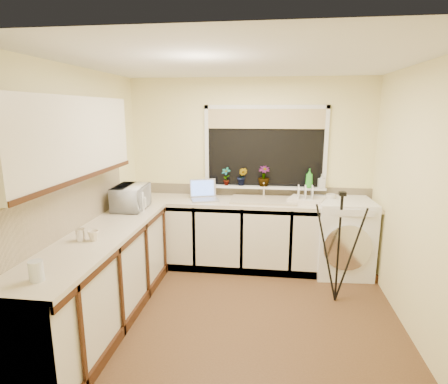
{
  "coord_description": "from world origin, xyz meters",
  "views": [
    {
      "loc": [
        0.3,
        -3.37,
        2.04
      ],
      "look_at": [
        -0.22,
        0.55,
        1.15
      ],
      "focal_mm": 29.45,
      "sensor_mm": 36.0,
      "label": 1
    }
  ],
  "objects_px": {
    "kettle": "(137,202)",
    "cup_left": "(94,236)",
    "washing_machine": "(342,237)",
    "plant_c": "(264,176)",
    "glass_jug": "(36,271)",
    "plant_a": "(226,176)",
    "plant_b": "(242,177)",
    "soap_bottle_clear": "(322,181)",
    "dish_rack": "(306,200)",
    "microwave": "(131,197)",
    "laptop": "(204,194)",
    "soap_bottle_green": "(309,178)",
    "tripod": "(339,248)",
    "cup_back": "(331,198)",
    "steel_jar": "(80,235)"
  },
  "relations": [
    {
      "from": "microwave",
      "to": "plant_b",
      "type": "distance_m",
      "value": 1.48
    },
    {
      "from": "washing_machine",
      "to": "soap_bottle_clear",
      "type": "distance_m",
      "value": 0.75
    },
    {
      "from": "glass_jug",
      "to": "steel_jar",
      "type": "distance_m",
      "value": 0.78
    },
    {
      "from": "dish_rack",
      "to": "soap_bottle_clear",
      "type": "relative_size",
      "value": 2.3
    },
    {
      "from": "plant_a",
      "to": "plant_b",
      "type": "bearing_deg",
      "value": 3.14
    },
    {
      "from": "kettle",
      "to": "cup_left",
      "type": "xyz_separation_m",
      "value": [
        -0.03,
        -1.0,
        -0.06
      ]
    },
    {
      "from": "glass_jug",
      "to": "plant_a",
      "type": "bearing_deg",
      "value": 70.18
    },
    {
      "from": "dish_rack",
      "to": "glass_jug",
      "type": "height_order",
      "value": "glass_jug"
    },
    {
      "from": "laptop",
      "to": "plant_c",
      "type": "height_order",
      "value": "plant_c"
    },
    {
      "from": "washing_machine",
      "to": "cup_back",
      "type": "bearing_deg",
      "value": 146.68
    },
    {
      "from": "washing_machine",
      "to": "tripod",
      "type": "bearing_deg",
      "value": -106.68
    },
    {
      "from": "laptop",
      "to": "cup_left",
      "type": "bearing_deg",
      "value": -131.81
    },
    {
      "from": "washing_machine",
      "to": "plant_c",
      "type": "distance_m",
      "value": 1.26
    },
    {
      "from": "steel_jar",
      "to": "soap_bottle_clear",
      "type": "height_order",
      "value": "soap_bottle_clear"
    },
    {
      "from": "laptop",
      "to": "steel_jar",
      "type": "xyz_separation_m",
      "value": [
        -0.8,
        -1.68,
        -0.01
      ]
    },
    {
      "from": "soap_bottle_clear",
      "to": "cup_left",
      "type": "distance_m",
      "value": 2.88
    },
    {
      "from": "microwave",
      "to": "soap_bottle_clear",
      "type": "relative_size",
      "value": 2.76
    },
    {
      "from": "microwave",
      "to": "plant_a",
      "type": "relative_size",
      "value": 2.07
    },
    {
      "from": "kettle",
      "to": "laptop",
      "type": "bearing_deg",
      "value": 45.51
    },
    {
      "from": "washing_machine",
      "to": "plant_c",
      "type": "bearing_deg",
      "value": 163.34
    },
    {
      "from": "kettle",
      "to": "soap_bottle_clear",
      "type": "relative_size",
      "value": 1.14
    },
    {
      "from": "plant_a",
      "to": "plant_b",
      "type": "height_order",
      "value": "same"
    },
    {
      "from": "soap_bottle_clear",
      "to": "dish_rack",
      "type": "bearing_deg",
      "value": -132.35
    },
    {
      "from": "cup_back",
      "to": "kettle",
      "type": "bearing_deg",
      "value": -162.13
    },
    {
      "from": "soap_bottle_clear",
      "to": "microwave",
      "type": "bearing_deg",
      "value": -160.85
    },
    {
      "from": "washing_machine",
      "to": "soap_bottle_green",
      "type": "distance_m",
      "value": 0.85
    },
    {
      "from": "glass_jug",
      "to": "plant_b",
      "type": "relative_size",
      "value": 0.58
    },
    {
      "from": "tripod",
      "to": "cup_back",
      "type": "xyz_separation_m",
      "value": [
        0.02,
        0.85,
        0.34
      ]
    },
    {
      "from": "dish_rack",
      "to": "steel_jar",
      "type": "height_order",
      "value": "steel_jar"
    },
    {
      "from": "steel_jar",
      "to": "soap_bottle_clear",
      "type": "xyz_separation_m",
      "value": [
        2.3,
        1.88,
        0.19
      ]
    },
    {
      "from": "microwave",
      "to": "steel_jar",
      "type": "bearing_deg",
      "value": 174.8
    },
    {
      "from": "laptop",
      "to": "plant_b",
      "type": "relative_size",
      "value": 1.75
    },
    {
      "from": "washing_machine",
      "to": "steel_jar",
      "type": "bearing_deg",
      "value": -150.46
    },
    {
      "from": "plant_b",
      "to": "cup_back",
      "type": "relative_size",
      "value": 1.88
    },
    {
      "from": "microwave",
      "to": "cup_left",
      "type": "xyz_separation_m",
      "value": [
        0.07,
        -1.07,
        -0.09
      ]
    },
    {
      "from": "steel_jar",
      "to": "soap_bottle_clear",
      "type": "relative_size",
      "value": 0.61
    },
    {
      "from": "plant_c",
      "to": "cup_back",
      "type": "xyz_separation_m",
      "value": [
        0.85,
        -0.15,
        -0.23
      ]
    },
    {
      "from": "washing_machine",
      "to": "plant_c",
      "type": "height_order",
      "value": "plant_c"
    },
    {
      "from": "tripod",
      "to": "soap_bottle_green",
      "type": "distance_m",
      "value": 1.15
    },
    {
      "from": "kettle",
      "to": "dish_rack",
      "type": "bearing_deg",
      "value": 18.09
    },
    {
      "from": "kettle",
      "to": "glass_jug",
      "type": "relative_size",
      "value": 1.47
    },
    {
      "from": "glass_jug",
      "to": "laptop",
      "type": "bearing_deg",
      "value": 74.18
    },
    {
      "from": "plant_a",
      "to": "cup_left",
      "type": "distance_m",
      "value": 2.11
    },
    {
      "from": "laptop",
      "to": "dish_rack",
      "type": "xyz_separation_m",
      "value": [
        1.31,
        -0.02,
        -0.03
      ]
    },
    {
      "from": "tripod",
      "to": "soap_bottle_clear",
      "type": "bearing_deg",
      "value": 76.34
    },
    {
      "from": "soap_bottle_green",
      "to": "cup_back",
      "type": "height_order",
      "value": "soap_bottle_green"
    },
    {
      "from": "kettle",
      "to": "soap_bottle_clear",
      "type": "bearing_deg",
      "value": 21.69
    },
    {
      "from": "microwave",
      "to": "plant_c",
      "type": "bearing_deg",
      "value": -65.05
    },
    {
      "from": "laptop",
      "to": "glass_jug",
      "type": "bearing_deg",
      "value": -125.24
    },
    {
      "from": "washing_machine",
      "to": "soap_bottle_green",
      "type": "relative_size",
      "value": 3.78
    }
  ]
}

